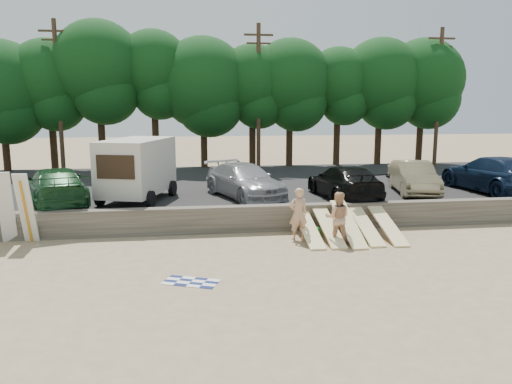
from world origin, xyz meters
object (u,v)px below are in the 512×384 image
car_1 (56,186)px  car_3 (344,182)px  beachgoer_a (298,214)px  cooler (315,232)px  box_trailer (137,166)px  beachgoer_b (338,218)px  car_4 (413,177)px  car_5 (493,174)px  car_2 (245,181)px

car_1 → car_3: 12.22m
beachgoer_a → cooler: size_ratio=4.99×
car_3 → beachgoer_a: (-2.95, -3.87, -0.48)m
box_trailer → beachgoer_b: box_trailer is taller
car_1 → car_3: (12.21, -0.30, -0.05)m
car_1 → car_4: (15.83, 0.53, -0.03)m
car_3 → cooler: 4.33m
car_4 → beachgoer_a: 8.08m
car_3 → car_5: (7.47, 0.61, 0.13)m
car_1 → car_3: size_ratio=1.06×
beachgoer_b → beachgoer_a: bearing=-11.5°
beachgoer_a → cooler: bearing=-159.1°
beachgoer_a → beachgoer_b: (1.25, -0.67, -0.03)m
car_2 → car_3: 4.41m
car_1 → beachgoer_a: (9.27, -4.17, -0.53)m
car_1 → cooler: (9.99, -3.79, -1.32)m
box_trailer → car_5: bearing=16.8°
car_1 → cooler: 10.77m
car_2 → beachgoer_a: car_2 is taller
car_3 → car_5: car_5 is taller
beachgoer_b → cooler: bearing=-46.7°
car_5 → beachgoer_a: (-10.42, -4.48, -0.61)m
box_trailer → beachgoer_a: (6.02, -4.69, -1.24)m
cooler → car_1: bearing=163.1°
car_2 → cooler: car_2 is taller
car_2 → car_3: bearing=-32.8°
car_5 → car_2: bearing=-6.7°
box_trailer → beachgoer_b: size_ratio=2.50×
car_4 → beachgoer_a: bearing=-132.3°
box_trailer → car_5: box_trailer is taller
box_trailer → car_1: bearing=-153.4°
car_3 → beachgoer_b: 4.87m
cooler → car_5: bearing=26.8°
car_1 → beachgoer_b: bearing=136.5°
car_1 → beachgoer_b: (10.52, -4.84, -0.56)m
cooler → beachgoer_a: bearing=-148.1°
car_3 → car_1: bearing=-6.2°
car_1 → beachgoer_a: size_ratio=2.82×
beachgoer_a → car_4: bearing=-151.5°
car_2 → beachgoer_b: 6.09m
box_trailer → car_3: 9.04m
car_1 → car_2: bearing=165.8°
cooler → beachgoer_b: bearing=-59.4°
car_5 → cooler: car_5 is taller
car_4 → car_1: bearing=-166.0°
car_5 → beachgoer_b: size_ratio=3.21×
box_trailer → cooler: box_trailer is taller
car_3 → beachgoer_b: size_ratio=2.74×
box_trailer → car_4: size_ratio=1.02×
beachgoer_b → car_1: bearing=-8.1°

